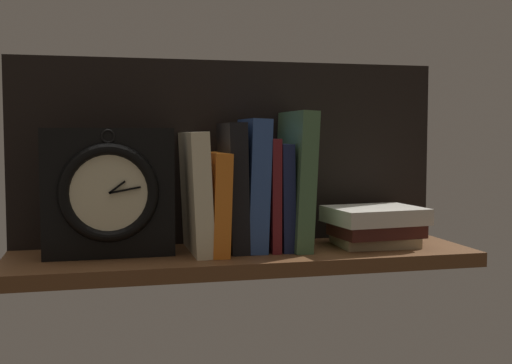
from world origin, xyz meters
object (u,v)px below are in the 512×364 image
book_maroon_dawkins (268,194)px  framed_clock (109,193)px  book_blue_modern (252,185)px  book_navy_bierce (280,196)px  book_black_skeptic (233,187)px  book_green_romantic (295,180)px  book_stack_side (375,225)px  book_cream_twain (196,192)px  book_orange_pandolfini (214,202)px

book_maroon_dawkins → framed_clock: (-27.73, -1.55, 0.96)cm
book_blue_modern → book_navy_bierce: 5.47cm
book_black_skeptic → book_navy_bierce: book_black_skeptic is taller
book_green_romantic → book_stack_side: (14.66, -2.30, -8.36)cm
book_cream_twain → book_stack_side: (32.71, -2.30, -6.55)cm
book_orange_pandolfini → framed_clock: bearing=-175.1°
book_maroon_dawkins → book_stack_side: 20.75cm
book_orange_pandolfini → book_stack_side: size_ratio=0.98×
book_blue_modern → book_maroon_dawkins: size_ratio=1.17×
book_orange_pandolfini → book_blue_modern: book_blue_modern is taller
book_orange_pandolfini → framed_clock: (-18.02, -1.55, 2.13)cm
book_orange_pandolfini → book_stack_side: 29.92cm
book_black_skeptic → book_maroon_dawkins: (6.42, 0.00, -1.38)cm
book_orange_pandolfini → book_green_romantic: (14.78, 0.00, 3.58)cm
book_navy_bierce → book_stack_side: 18.55cm
book_orange_pandolfini → book_stack_side: bearing=-4.5°
book_orange_pandolfini → book_black_skeptic: size_ratio=0.77×
book_black_skeptic → book_maroon_dawkins: bearing=0.0°
book_orange_pandolfini → book_stack_side: book_orange_pandolfini is taller
book_stack_side → book_orange_pandolfini: bearing=175.5°
book_maroon_dawkins → book_black_skeptic: bearing=180.0°
book_orange_pandolfini → book_cream_twain: bearing=180.0°
book_blue_modern → framed_clock: size_ratio=1.07×
book_cream_twain → book_black_skeptic: book_black_skeptic is taller
book_black_skeptic → framed_clock: 21.36cm
book_maroon_dawkins → book_navy_bierce: (2.18, 0.00, -0.47)cm
book_blue_modern → book_green_romantic: size_ratio=0.94×
book_black_skeptic → book_green_romantic: (11.50, 0.00, 1.02)cm
book_orange_pandolfini → book_green_romantic: 15.21cm
book_cream_twain → book_navy_bierce: 15.18cm
book_navy_bierce → book_blue_modern: bearing=180.0°
book_black_skeptic → book_stack_side: size_ratio=1.27×
book_cream_twain → book_maroon_dawkins: book_cream_twain is taller
book_orange_pandolfini → book_green_romantic: size_ratio=0.71×
book_blue_modern → book_stack_side: book_blue_modern is taller
book_cream_twain → book_navy_bierce: book_cream_twain is taller
book_black_skeptic → book_orange_pandolfini: bearing=180.0°
book_black_skeptic → book_green_romantic: 11.55cm
book_orange_pandolfini → book_navy_bierce: bearing=0.0°
book_blue_modern → book_navy_bierce: size_ratio=1.23×
book_cream_twain → book_maroon_dawkins: bearing=0.0°
book_black_skeptic → framed_clock: size_ratio=1.04×
book_green_romantic → framed_clock: bearing=-177.3°
book_cream_twain → book_stack_side: 33.44cm
book_orange_pandolfini → book_navy_bierce: 11.90cm
book_orange_pandolfini → book_navy_bierce: book_navy_bierce is taller
framed_clock → book_green_romantic: bearing=2.7°
book_orange_pandolfini → book_maroon_dawkins: size_ratio=0.88×
book_green_romantic → framed_clock: size_ratio=1.14×
book_black_skeptic → book_maroon_dawkins: book_black_skeptic is taller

